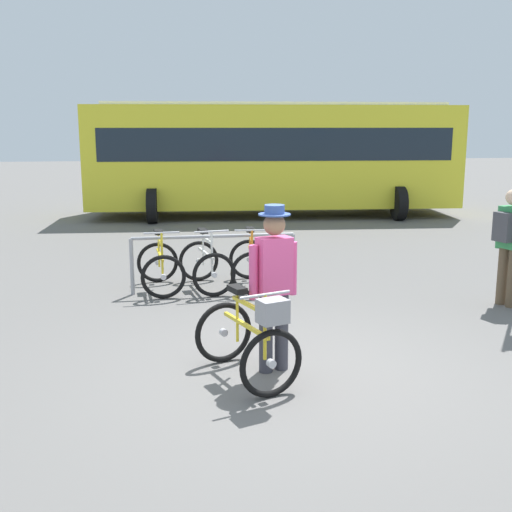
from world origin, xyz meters
name	(u,v)px	position (x,y,z in m)	size (l,w,h in m)	color
ground_plane	(298,373)	(0.00, 0.00, 0.00)	(80.00, 80.00, 0.00)	#605E5B
bike_rack_rail	(214,250)	(-0.60, 3.40, 0.64)	(2.51, 0.12, 0.88)	#99999E
racked_bike_yellow	(160,267)	(-1.41, 3.55, 0.37)	(0.76, 1.17, 0.98)	black
racked_bike_white	(206,265)	(-0.71, 3.57, 0.37)	(0.83, 1.18, 0.97)	black
racked_bike_orange	(251,264)	(-0.01, 3.59, 0.37)	(0.74, 1.13, 0.97)	black
featured_bicycle	(250,338)	(-0.52, -0.14, 0.45)	(0.99, 1.26, 0.97)	black
person_with_featured_bike	(274,281)	(-0.24, 0.12, 0.95)	(0.51, 0.32, 1.72)	#383842
pedestrian_with_backpack	(509,240)	(3.39, 2.02, 0.94)	(0.41, 0.51, 1.64)	brown
bus_distant	(273,153)	(1.67, 11.49, 1.74)	(10.13, 3.79, 3.08)	yellow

